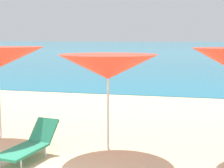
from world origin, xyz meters
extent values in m
cube|color=beige|center=(0.00, 10.00, -0.15)|extent=(50.00, 100.00, 0.30)
cube|color=teal|center=(0.00, 230.34, 0.01)|extent=(650.00, 440.00, 0.02)
cylinder|color=silver|center=(1.55, 2.89, 1.00)|extent=(0.05, 0.05, 2.00)
cone|color=red|center=(1.55, 2.89, 1.86)|extent=(2.24, 2.24, 0.55)
sphere|color=silver|center=(1.55, 2.89, 2.03)|extent=(0.07, 0.07, 0.07)
cube|color=#268C66|center=(0.11, 1.59, 0.25)|extent=(0.73, 1.22, 0.05)
cube|color=#268C66|center=(0.23, 2.35, 0.48)|extent=(0.60, 0.52, 0.48)
cylinder|color=silver|center=(-0.18, 1.27, 0.11)|extent=(0.04, 0.04, 0.23)
cylinder|color=silver|center=(0.29, 1.20, 0.11)|extent=(0.04, 0.04, 0.23)
cylinder|color=silver|center=(-0.06, 2.06, 0.11)|extent=(0.04, 0.04, 0.23)
cylinder|color=silver|center=(0.41, 1.99, 0.11)|extent=(0.04, 0.04, 0.23)
camera|label=1|loc=(3.42, -4.33, 2.45)|focal=54.46mm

